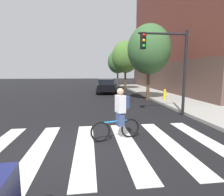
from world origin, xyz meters
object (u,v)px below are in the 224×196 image
(sedan_mid, at_px, (106,86))
(street_tree_far, at_px, (118,62))
(cyclist, at_px, (119,114))
(fire_hydrant, at_px, (165,95))
(traffic_light_near, at_px, (169,58))
(street_tree_near, at_px, (149,49))
(street_tree_mid, at_px, (125,57))

(sedan_mid, xyz_separation_m, street_tree_far, (2.80, 9.93, 3.04))
(cyclist, bearing_deg, sedan_mid, 86.47)
(cyclist, xyz_separation_m, street_tree_far, (3.63, 23.42, 2.97))
(fire_hydrant, xyz_separation_m, street_tree_far, (-1.04, 16.13, 3.28))
(sedan_mid, bearing_deg, traffic_light_near, -78.85)
(cyclist, height_order, fire_hydrant, cyclist)
(street_tree_near, relative_size, street_tree_far, 1.02)
(fire_hydrant, bearing_deg, street_tree_mid, 96.98)
(cyclist, bearing_deg, fire_hydrant, 57.39)
(cyclist, height_order, street_tree_mid, street_tree_mid)
(traffic_light_near, xyz_separation_m, street_tree_near, (0.67, 5.17, 1.04))
(fire_hydrant, height_order, street_tree_near, street_tree_near)
(sedan_mid, bearing_deg, cyclist, -93.53)
(sedan_mid, xyz_separation_m, traffic_light_near, (2.09, -10.61, 2.09))
(traffic_light_near, relative_size, street_tree_near, 0.73)
(cyclist, relative_size, street_tree_near, 0.29)
(fire_hydrant, relative_size, street_tree_far, 0.14)
(sedan_mid, distance_m, traffic_light_near, 11.01)
(fire_hydrant, height_order, street_tree_mid, street_tree_mid)
(sedan_mid, bearing_deg, fire_hydrant, -58.27)
(traffic_light_near, bearing_deg, street_tree_near, 82.56)
(fire_hydrant, bearing_deg, sedan_mid, 121.73)
(traffic_light_near, bearing_deg, street_tree_far, 88.04)
(cyclist, relative_size, fire_hydrant, 2.17)
(street_tree_near, bearing_deg, cyclist, -114.10)
(street_tree_far, bearing_deg, cyclist, -98.81)
(traffic_light_near, distance_m, street_tree_far, 20.58)
(sedan_mid, relative_size, street_tree_near, 0.77)
(street_tree_near, xyz_separation_m, street_tree_mid, (-0.08, 8.64, 0.12))
(sedan_mid, height_order, street_tree_far, street_tree_far)
(street_tree_mid, xyz_separation_m, street_tree_far, (0.11, 6.74, -0.21))
(fire_hydrant, distance_m, street_tree_near, 3.61)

